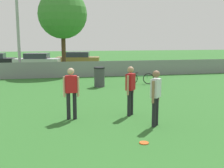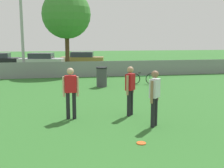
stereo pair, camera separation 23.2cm
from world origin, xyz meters
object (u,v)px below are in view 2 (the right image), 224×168
object	(u,v)px
parked_car_silver	(41,60)
parked_car_tan	(82,59)
player_receiver_white	(155,94)
trash_bin	(102,77)
tree_near_pole	(66,14)
frisbee_disc	(141,143)
light_pole	(21,4)
player_defender_red	(71,90)
player_thrower_red	(130,87)
bicycle_sideline	(143,79)

from	to	relation	value
parked_car_silver	parked_car_tan	world-z (taller)	parked_car_tan
player_receiver_white	trash_bin	bearing A→B (deg)	44.81
tree_near_pole	frisbee_disc	bearing A→B (deg)	-84.80
light_pole	player_defender_red	xyz separation A→B (m)	(2.80, -11.22, -4.01)
tree_near_pole	player_defender_red	bearing A→B (deg)	-91.30
player_defender_red	frisbee_disc	size ratio (longest dim) A/B	6.90
player_defender_red	player_receiver_white	world-z (taller)	same
player_defender_red	trash_bin	distance (m)	6.46
player_receiver_white	player_thrower_red	bearing A→B (deg)	58.38
player_defender_red	bicycle_sideline	xyz separation A→B (m)	(4.48, 6.52, -0.66)
player_defender_red	parked_car_tan	size ratio (longest dim) A/B	0.39
parked_car_silver	parked_car_tan	distance (m)	4.06
player_defender_red	parked_car_tan	xyz separation A→B (m)	(1.91, 18.63, -0.32)
trash_bin	player_thrower_red	bearing A→B (deg)	-89.20
player_thrower_red	parked_car_silver	bearing A→B (deg)	51.77
player_defender_red	player_receiver_white	distance (m)	2.77
player_receiver_white	light_pole	bearing A→B (deg)	63.79
trash_bin	parked_car_tan	bearing A→B (deg)	90.23
player_receiver_white	parked_car_tan	bearing A→B (deg)	42.51
frisbee_disc	parked_car_tan	size ratio (longest dim) A/B	0.06
bicycle_sideline	parked_car_tan	size ratio (longest dim) A/B	0.37
trash_bin	parked_car_tan	distance (m)	12.49
parked_car_tan	player_receiver_white	bearing A→B (deg)	-76.69
bicycle_sideline	tree_near_pole	bearing A→B (deg)	131.47
player_receiver_white	frisbee_disc	distance (m)	1.84
player_defender_red	player_thrower_red	world-z (taller)	same
parked_car_tan	tree_near_pole	bearing A→B (deg)	-93.35
bicycle_sideline	parked_car_tan	bearing A→B (deg)	108.80
player_defender_red	parked_car_tan	distance (m)	18.73
tree_near_pole	parked_car_tan	distance (m)	7.31
player_receiver_white	parked_car_tan	xyz separation A→B (m)	(-0.55, 19.90, -0.32)
frisbee_disc	trash_bin	bearing A→B (deg)	88.08
light_pole	player_defender_red	distance (m)	12.24
player_defender_red	player_thrower_red	xyz separation A→B (m)	(2.05, 0.06, 0.00)
tree_near_pole	player_thrower_red	size ratio (longest dim) A/B	3.65
light_pole	parked_car_silver	distance (m)	7.58
player_thrower_red	bicycle_sideline	distance (m)	6.93
player_defender_red	parked_car_silver	distance (m)	17.50
player_defender_red	trash_bin	xyz separation A→B (m)	(1.96, 6.14, -0.44)
player_thrower_red	trash_bin	distance (m)	6.09
light_pole	trash_bin	distance (m)	8.26
bicycle_sideline	player_thrower_red	bearing A→B (deg)	-103.85
trash_bin	light_pole	bearing A→B (deg)	133.18
player_thrower_red	tree_near_pole	bearing A→B (deg)	46.76
light_pole	trash_bin	xyz separation A→B (m)	(4.77, -5.08, -4.45)
parked_car_tan	light_pole	bearing A→B (deg)	-110.76
parked_car_silver	frisbee_disc	bearing A→B (deg)	-68.31
player_receiver_white	parked_car_silver	distance (m)	19.17
tree_near_pole	parked_car_silver	size ratio (longest dim) A/B	1.48
player_receiver_white	parked_car_tan	world-z (taller)	player_receiver_white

